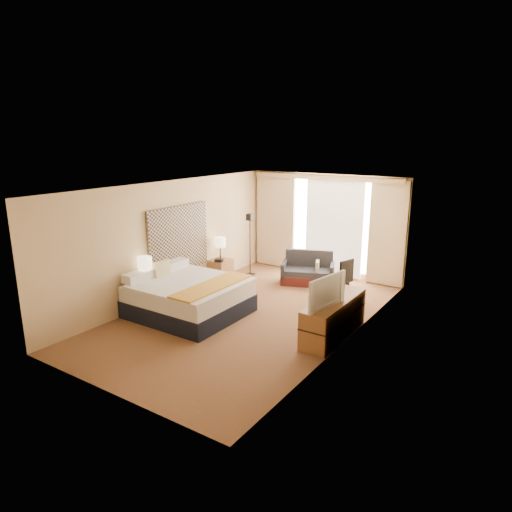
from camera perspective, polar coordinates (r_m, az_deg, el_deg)
The scene contains 21 objects.
floor at distance 9.35m, azimuth -0.76°, elevation -7.34°, with size 4.20×7.00×0.02m, color #551D18.
ceiling at distance 8.71m, azimuth -0.82°, elevation 8.71°, with size 4.20×7.00×0.02m, color white.
wall_back at distance 11.93m, azimuth 8.74°, elevation 3.88°, with size 4.20×0.02×2.60m, color #D2B280.
wall_front at distance 6.49m, azimuth -18.57°, elevation -6.05°, with size 4.20×0.02×2.60m, color #D2B280.
wall_left at distance 10.24m, azimuth -10.55°, elevation 2.01°, with size 0.02×7.00×2.60m, color #D2B280.
wall_right at distance 7.99m, azimuth 11.76°, elevation -1.68°, with size 0.02×7.00×2.60m, color #D2B280.
headboard at distance 10.36m, azimuth -9.62°, elevation 2.08°, with size 0.06×1.85×1.50m, color black.
nightstand_left at distance 9.66m, azimuth -13.60°, elevation -5.28°, with size 0.45×0.52×0.55m, color #9C5D39.
nightstand_right at distance 11.41m, azimuth -4.44°, elevation -1.79°, with size 0.45×0.52×0.55m, color #9C5D39.
media_dresser at distance 8.40m, azimuth 9.70°, elevation -7.63°, with size 0.50×1.80×0.70m, color #9C5D39.
window at distance 11.80m, azimuth 9.79°, elevation 3.82°, with size 2.30×0.02×2.30m, color white.
curtains at distance 11.81m, azimuth 8.52°, elevation 4.32°, with size 4.12×0.19×2.56m.
bed at distance 9.36m, azimuth -8.43°, elevation -5.06°, with size 2.08×1.90×1.01m.
loveseat at distance 11.28m, azimuth 6.54°, elevation -2.11°, with size 1.43×1.10×0.79m.
floor_lamp at distance 11.68m, azimuth -0.76°, elevation 3.01°, with size 0.20×0.20×1.61m.
desk_chair at distance 9.85m, azimuth 10.58°, elevation -3.55°, with size 0.51×0.51×1.04m.
lamp_left at distance 9.51m, azimuth -13.73°, elevation -0.91°, with size 0.29×0.29×0.61m.
lamp_right at distance 11.20m, azimuth -4.52°, elevation 1.68°, with size 0.27×0.27×0.57m.
tissue_box at distance 9.47m, azimuth -14.05°, elevation -3.58°, with size 0.13×0.13×0.12m, color #8CBAD9.
telephone at distance 11.14m, azimuth -4.65°, elevation -0.54°, with size 0.19×0.15×0.07m, color black.
television at distance 7.84m, azimuth 8.31°, elevation -4.28°, with size 0.98×0.13×0.56m, color black.
Camera 1 is at (4.88, -7.15, 3.52)m, focal length 32.00 mm.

